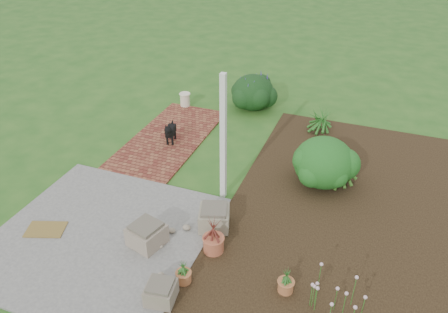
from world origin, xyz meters
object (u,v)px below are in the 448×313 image
(cream_ceramic_urn, at_px, (185,100))
(black_dog, at_px, (170,131))
(stone_trough_near, at_px, (161,293))
(evergreen_shrub, at_px, (324,161))

(cream_ceramic_urn, bearing_deg, black_dog, -74.26)
(stone_trough_near, bearing_deg, cream_ceramic_urn, 112.15)
(stone_trough_near, distance_m, cream_ceramic_urn, 6.53)
(stone_trough_near, bearing_deg, black_dog, 115.01)
(cream_ceramic_urn, bearing_deg, evergreen_shrub, -29.36)
(black_dog, xyz_separation_m, evergreen_shrub, (3.53, -0.35, 0.19))
(cream_ceramic_urn, bearing_deg, stone_trough_near, -67.85)
(stone_trough_near, bearing_deg, evergreen_shrub, 66.61)
(cream_ceramic_urn, xyz_separation_m, evergreen_shrub, (4.08, -2.30, 0.32))
(stone_trough_near, distance_m, black_dog, 4.53)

